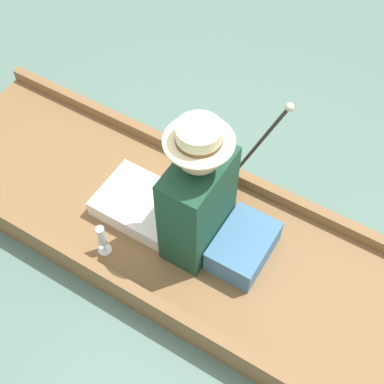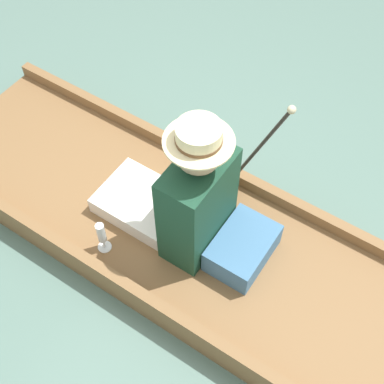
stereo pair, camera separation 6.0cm
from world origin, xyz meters
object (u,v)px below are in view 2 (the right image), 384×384
teddy_bear (221,171)px  walking_cane (261,145)px  wine_glass (101,234)px  seated_person (185,197)px

teddy_bear → walking_cane: walking_cane is taller
walking_cane → wine_glass: bearing=144.7°
seated_person → teddy_bear: size_ratio=2.32×
teddy_bear → walking_cane: 0.37m
seated_person → walking_cane: (0.41, -0.20, 0.15)m
wine_glass → teddy_bear: bearing=-25.2°
seated_person → wine_glass: bearing=144.3°
seated_person → teddy_bear: bearing=8.2°
teddy_bear → wine_glass: 0.77m
seated_person → walking_cane: size_ratio=1.09×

